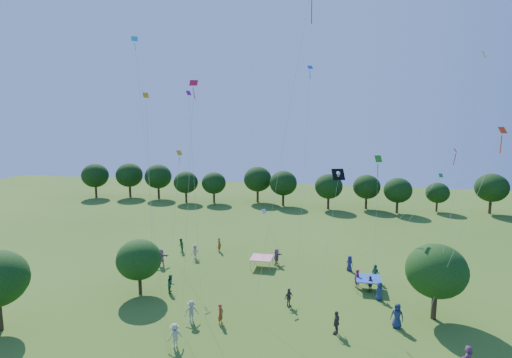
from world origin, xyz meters
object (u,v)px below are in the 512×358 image
object	(u,v)px
near_tree_north	(139,260)
near_tree_east	(436,271)
tent_blue	(369,279)
pirate_kite	(338,177)
tent_red_stripe	(262,258)
red_high_kite	(302,39)

from	to	relation	value
near_tree_north	near_tree_east	bearing A→B (deg)	1.35
tent_blue	pirate_kite	xyz separation A→B (m)	(-3.01, -2.27, 9.54)
pirate_kite	tent_red_stripe	bearing A→B (deg)	143.00
near_tree_east	tent_red_stripe	bearing A→B (deg)	152.52
red_high_kite	near_tree_east	bearing A→B (deg)	-7.81
near_tree_north	tent_blue	size ratio (longest dim) A/B	2.24
tent_blue	red_high_kite	bearing A→B (deg)	-153.77
tent_red_stripe	tent_blue	bearing A→B (deg)	-17.94
pirate_kite	red_high_kite	distance (m)	11.42
near_tree_east	tent_red_stripe	world-z (taller)	near_tree_east
near_tree_north	tent_blue	xyz separation A→B (m)	(19.87, 5.03, -2.12)
near_tree_north	red_high_kite	size ratio (longest dim) A/B	0.19
near_tree_east	red_high_kite	distance (m)	20.70
tent_red_stripe	red_high_kite	distance (m)	21.96
tent_blue	red_high_kite	xyz separation A→B (m)	(-6.08, -3.00, 20.52)
tent_blue	pirate_kite	bearing A→B (deg)	-143.00
near_tree_east	tent_red_stripe	distance (m)	17.30
near_tree_north	near_tree_east	distance (m)	24.47
tent_red_stripe	tent_blue	xyz separation A→B (m)	(10.55, -3.42, 0.00)
near_tree_north	red_high_kite	distance (m)	23.08
tent_blue	pirate_kite	distance (m)	10.26
near_tree_east	tent_red_stripe	xyz separation A→B (m)	(-15.14, 7.87, -2.84)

